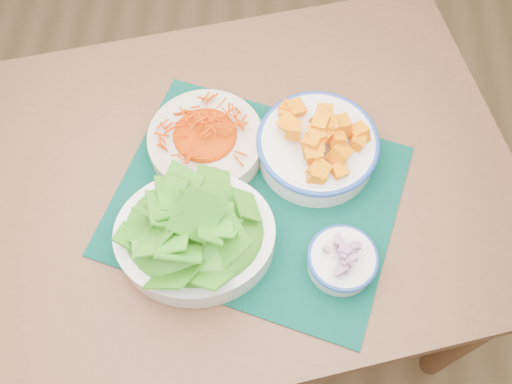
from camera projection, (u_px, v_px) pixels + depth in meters
ground at (234, 262)px, 1.82m from camera, size 4.00×4.00×0.00m
table at (214, 205)px, 1.19m from camera, size 1.37×1.09×0.75m
placemat at (256, 200)px, 1.09m from camera, size 0.62×0.56×0.00m
carrot_bowl at (206, 139)px, 1.10m from camera, size 0.29×0.29×0.09m
squash_bowl at (318, 141)px, 1.08m from camera, size 0.29×0.29×0.12m
lettuce_bowl at (194, 230)px, 0.98m from camera, size 0.30×0.27×0.14m
onion_bowl at (343, 259)px, 1.00m from camera, size 0.15×0.15×0.06m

